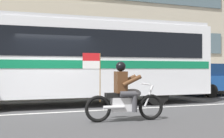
% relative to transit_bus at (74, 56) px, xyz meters
% --- Properties ---
extents(ground_plane, '(60.00, 60.00, 0.00)m').
position_rel_transit_bus_xyz_m(ground_plane, '(-0.96, -1.19, -1.88)').
color(ground_plane, '#3D3D3F').
extents(sidewalk_curb, '(28.00, 3.80, 0.15)m').
position_rel_transit_bus_xyz_m(sidewalk_curb, '(-0.96, 3.91, -1.81)').
color(sidewalk_curb, '#A39E93').
rests_on(sidewalk_curb, ground_plane).
extents(lane_center_stripe, '(26.60, 0.14, 0.01)m').
position_rel_transit_bus_xyz_m(lane_center_stripe, '(-0.96, -1.79, -1.88)').
color(lane_center_stripe, silver).
rests_on(lane_center_stripe, ground_plane).
extents(office_building_facade, '(28.00, 0.89, 9.04)m').
position_rel_transit_bus_xyz_m(office_building_facade, '(-0.96, 6.19, 2.65)').
color(office_building_facade, '#B2A893').
rests_on(office_building_facade, ground_plane).
extents(transit_bus, '(10.64, 2.87, 3.22)m').
position_rel_transit_bus_xyz_m(transit_bus, '(0.00, 0.00, 0.00)').
color(transit_bus, silver).
rests_on(transit_bus, ground_plane).
extents(motorcycle_with_rider, '(2.19, 0.65, 1.78)m').
position_rel_transit_bus_xyz_m(motorcycle_with_rider, '(0.39, -3.98, -1.22)').
color(motorcycle_with_rider, black).
rests_on(motorcycle_with_rider, ground_plane).
extents(parked_sedan_curbside, '(4.57, 1.89, 1.64)m').
position_rel_transit_bus_xyz_m(parked_sedan_curbside, '(8.22, 1.39, -1.03)').
color(parked_sedan_curbside, '#194793').
rests_on(parked_sedan_curbside, ground_plane).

